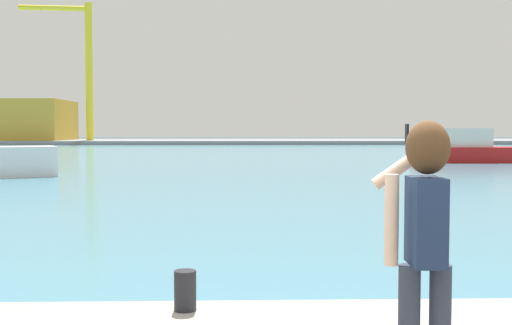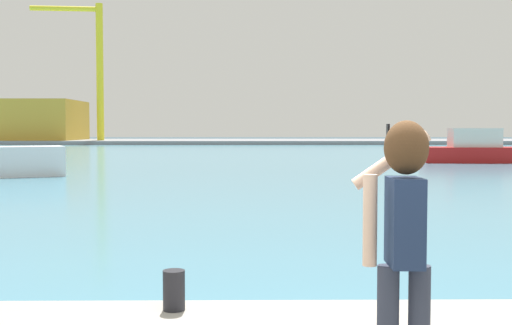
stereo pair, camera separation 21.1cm
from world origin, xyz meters
The scene contains 8 objects.
ground_plane centered at (0.00, 50.00, 0.00)m, with size 220.00×220.00×0.00m, color #334751.
harbor_water centered at (0.00, 52.00, 0.01)m, with size 140.00×100.00×0.02m, color teal.
far_shore_dock centered at (0.00, 92.00, 0.26)m, with size 140.00×20.00×0.52m, color gray.
person_photographer centered at (0.47, -0.24, 1.56)m, with size 0.53×0.55×1.74m.
harbor_bollard centered at (-1.20, 1.66, 0.68)m, with size 0.21×0.21×0.37m, color black.
boat_moored_2 centered at (14.74, 36.86, 0.77)m, with size 8.83×2.94×2.18m.
warehouse_left centered at (-30.56, 91.36, 3.41)m, with size 10.24×13.36×5.77m, color gold.
port_crane centered at (-22.34, 87.88, 11.82)m, with size 9.91×1.73×19.18m.
Camera 1 is at (-0.72, -4.31, 2.18)m, focal length 45.60 mm.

